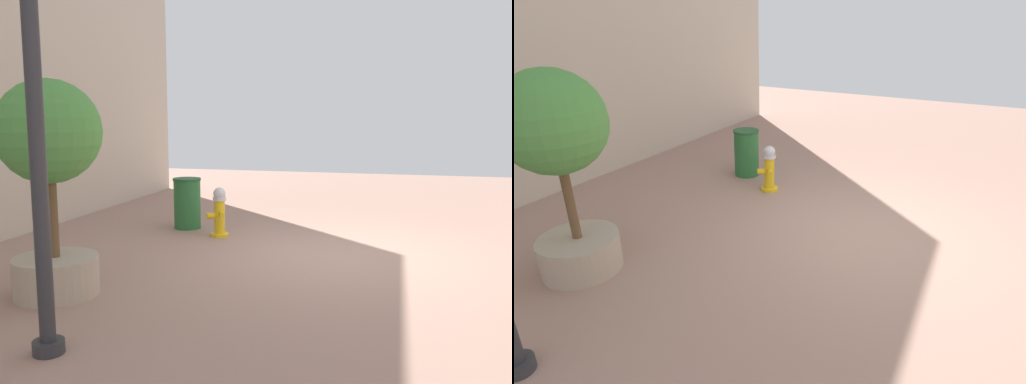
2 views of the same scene
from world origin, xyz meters
TOP-DOWN VIEW (x-y plane):
  - ground_plane at (0.00, 0.00)m, footprint 23.40×23.40m
  - fire_hydrant at (2.14, -0.79)m, footprint 0.37×0.39m
  - planter_tree at (3.00, 2.64)m, footprint 1.18×1.18m
  - trash_bin at (2.94, -1.29)m, footprint 0.52×0.52m

SIDE VIEW (x-z plane):
  - ground_plane at x=0.00m, z-range 0.00..0.00m
  - fire_hydrant at x=2.14m, z-range 0.00..0.85m
  - trash_bin at x=2.94m, z-range 0.00..0.94m
  - planter_tree at x=3.00m, z-range 0.31..2.81m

